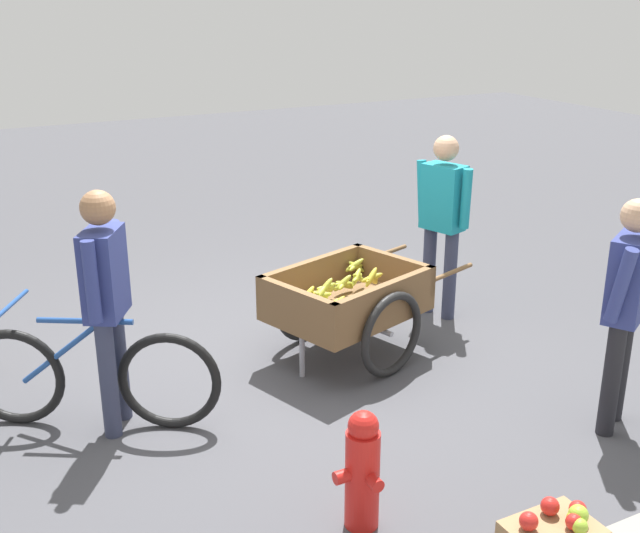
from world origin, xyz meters
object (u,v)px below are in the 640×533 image
(fruit_cart, at_px, (347,303))
(bystander_person, at_px, (627,297))
(bicycle, at_px, (91,376))
(vendor_person, at_px, (443,211))
(fire_hydrant, at_px, (362,470))
(cyclist_person, at_px, (106,292))

(fruit_cart, bearing_deg, bystander_person, 121.35)
(fruit_cart, distance_m, bicycle, 1.93)
(vendor_person, relative_size, bystander_person, 1.03)
(bicycle, xyz_separation_m, fire_hydrant, (-1.02, 1.65, -0.02))
(vendor_person, height_order, bystander_person, vendor_person)
(fruit_cart, xyz_separation_m, bystander_person, (-1.01, 1.66, 0.46))
(bicycle, distance_m, fire_hydrant, 1.94)
(cyclist_person, bearing_deg, fruit_cart, -173.41)
(fruit_cart, bearing_deg, bicycle, 3.87)
(vendor_person, xyz_separation_m, bystander_person, (0.09, 2.01, -0.03))
(bicycle, bearing_deg, fire_hydrant, 121.76)
(vendor_person, bearing_deg, fire_hydrant, 46.77)
(vendor_person, bearing_deg, bicycle, 9.05)
(bystander_person, bearing_deg, fire_hydrant, 3.58)
(fruit_cart, relative_size, cyclist_person, 1.16)
(fruit_cart, distance_m, cyclist_person, 1.87)
(cyclist_person, bearing_deg, bicycle, -30.59)
(bicycle, distance_m, cyclist_person, 0.60)
(fruit_cart, distance_m, fire_hydrant, 2.00)
(bicycle, bearing_deg, bystander_person, 152.50)
(vendor_person, bearing_deg, bystander_person, 87.54)
(bicycle, relative_size, bystander_person, 0.97)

